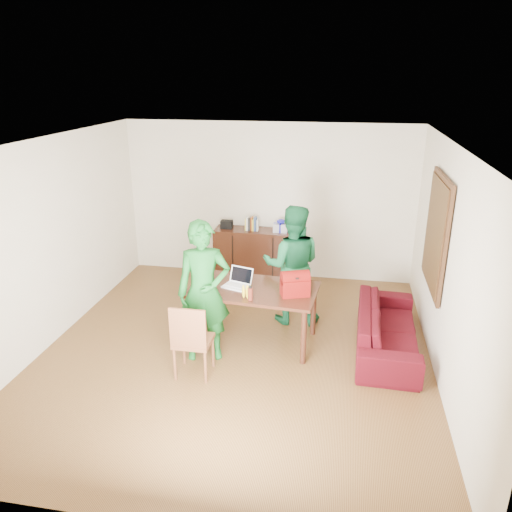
% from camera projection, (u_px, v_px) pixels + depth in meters
% --- Properties ---
extents(room, '(5.20, 5.70, 2.90)m').
position_uv_depth(room, '(237.00, 255.00, 6.24)').
color(room, '#432710').
rests_on(room, ground).
extents(table, '(1.74, 1.08, 0.78)m').
position_uv_depth(table, '(253.00, 295.00, 6.61)').
color(table, black).
rests_on(table, ground).
extents(chair, '(0.44, 0.42, 0.96)m').
position_uv_depth(chair, '(194.00, 353.00, 6.00)').
color(chair, brown).
rests_on(chair, ground).
extents(person_near, '(0.76, 0.61, 1.81)m').
position_uv_depth(person_near, '(204.00, 292.00, 6.17)').
color(person_near, '#145A1D').
rests_on(person_near, ground).
extents(person_far, '(0.90, 0.73, 1.75)m').
position_uv_depth(person_far, '(292.00, 265.00, 7.12)').
color(person_far, '#135830').
rests_on(person_far, ground).
extents(laptop, '(0.38, 0.32, 0.23)m').
position_uv_depth(laptop, '(236.00, 284.00, 6.60)').
color(laptop, white).
rests_on(laptop, table).
extents(bananas, '(0.19, 0.13, 0.07)m').
position_uv_depth(bananas, '(247.00, 296.00, 6.28)').
color(bananas, gold).
rests_on(bananas, table).
extents(bottle, '(0.08, 0.08, 0.19)m').
position_uv_depth(bottle, '(250.00, 293.00, 6.20)').
color(bottle, '#5E2115').
rests_on(bottle, table).
extents(red_bag, '(0.40, 0.31, 0.26)m').
position_uv_depth(red_bag, '(295.00, 286.00, 6.33)').
color(red_bag, maroon).
rests_on(red_bag, table).
extents(sofa, '(0.83, 1.98, 0.57)m').
position_uv_depth(sofa, '(387.00, 328.00, 6.57)').
color(sofa, '#3F080E').
rests_on(sofa, ground).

